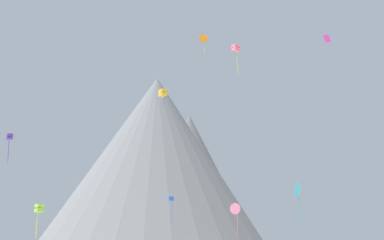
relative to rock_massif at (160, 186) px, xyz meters
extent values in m
cone|color=slate|center=(-1.21, -0.35, 2.58)|extent=(77.76, 77.76, 51.16)
cone|color=slate|center=(7.11, -0.07, -2.53)|extent=(46.28, 46.28, 40.95)
cone|color=slate|center=(-4.27, 1.48, -7.03)|extent=(56.23, 56.23, 31.94)
cone|color=orange|center=(13.43, -39.16, 18.02)|extent=(1.55, 1.00, 1.46)
cylinder|color=#8CD133|center=(13.63, -39.16, 16.26)|extent=(0.18, 0.12, 2.07)
cube|color=#8CD133|center=(-10.28, -44.36, -11.50)|extent=(1.46, 1.46, 0.50)
cube|color=#8CD133|center=(-10.28, -44.36, -10.83)|extent=(1.46, 1.46, 0.50)
cylinder|color=yellow|center=(-10.43, -44.36, -13.56)|extent=(0.42, 0.61, 3.62)
cube|color=#D1339E|center=(33.15, -43.25, 14.81)|extent=(1.19, 0.46, 1.61)
cube|color=#5138B2|center=(-13.86, -48.83, -1.83)|extent=(1.17, 1.15, 0.51)
cube|color=#5138B2|center=(-13.86, -48.83, -1.34)|extent=(1.17, 1.15, 0.51)
cylinder|color=#5138B2|center=(-13.77, -48.83, -3.73)|extent=(0.17, 0.37, 3.43)
cone|color=#33BCDB|center=(28.02, -33.58, -7.22)|extent=(1.91, 2.57, 2.41)
cylinder|color=teal|center=(28.28, -33.58, -10.28)|extent=(0.23, 0.13, 3.73)
cube|color=gold|center=(4.55, -26.24, 13.17)|extent=(1.88, 1.87, 0.74)
cube|color=gold|center=(4.55, -26.24, 13.89)|extent=(1.88, 1.87, 0.74)
cylinder|color=blue|center=(4.85, -26.24, 12.01)|extent=(0.23, 0.08, 1.73)
cube|color=#E5668C|center=(18.88, -42.59, 13.93)|extent=(1.42, 1.43, 0.61)
cube|color=#E5668C|center=(18.88, -42.59, 14.45)|extent=(1.42, 1.43, 0.61)
cylinder|color=#8CD133|center=(19.03, -42.59, 11.66)|extent=(0.37, 0.27, 4.10)
cone|color=pink|center=(18.01, -21.65, -8.50)|extent=(2.15, 1.31, 2.13)
cylinder|color=pink|center=(18.27, -21.65, -11.53)|extent=(0.22, 0.20, 3.95)
cube|color=blue|center=(6.94, -29.67, -7.85)|extent=(1.06, 1.10, 0.56)
cube|color=blue|center=(6.94, -29.67, -7.47)|extent=(1.06, 1.10, 0.56)
cylinder|color=blue|center=(7.10, -29.67, -10.00)|extent=(0.31, 0.29, 3.92)
camera|label=1|loc=(18.24, -110.57, -20.63)|focal=43.93mm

